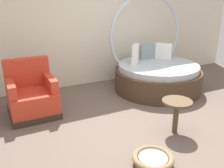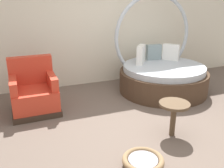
# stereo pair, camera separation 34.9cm
# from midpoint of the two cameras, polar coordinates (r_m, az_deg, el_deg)

# --- Properties ---
(ground_plane) EXTENTS (8.00, 8.00, 0.02)m
(ground_plane) POSITION_cam_midpoint_polar(r_m,az_deg,el_deg) (4.08, 10.08, -9.69)
(ground_plane) COLOR #66564C
(back_wall) EXTENTS (8.00, 0.12, 2.86)m
(back_wall) POSITION_cam_midpoint_polar(r_m,az_deg,el_deg) (5.73, -1.50, 14.32)
(back_wall) COLOR silver
(back_wall) RESTS_ON ground_plane
(round_daybed) EXTENTS (1.85, 1.85, 2.02)m
(round_daybed) POSITION_cam_midpoint_polar(r_m,az_deg,el_deg) (5.49, 13.03, 2.49)
(round_daybed) COLOR #473323
(round_daybed) RESTS_ON ground_plane
(red_armchair) EXTENTS (0.81, 0.81, 0.94)m
(red_armchair) POSITION_cam_midpoint_polar(r_m,az_deg,el_deg) (4.56, -15.26, -2.09)
(red_armchair) COLOR #38281E
(red_armchair) RESTS_ON ground_plane
(pet_basket) EXTENTS (0.51, 0.51, 0.13)m
(pet_basket) POSITION_cam_midpoint_polar(r_m,az_deg,el_deg) (3.20, 10.34, -17.12)
(pet_basket) COLOR #8E704C
(pet_basket) RESTS_ON ground_plane
(side_table) EXTENTS (0.44, 0.44, 0.52)m
(side_table) POSITION_cam_midpoint_polar(r_m,az_deg,el_deg) (3.75, 16.58, -5.50)
(side_table) COLOR brown
(side_table) RESTS_ON ground_plane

